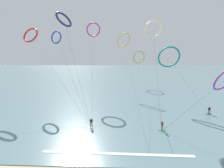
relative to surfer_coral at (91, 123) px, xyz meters
The scene contains 13 objects.
sea_water 90.49m from the surfer_coral, 87.86° to the left, with size 400.00×200.00×0.08m, color slate.
surfer_coral is the anchor object (origin of this frame).
surfer_charcoal 25.05m from the surfer_coral, 16.33° to the left, with size 1.40×0.73×1.70m.
surfer_emerald 11.92m from the surfer_coral, ahead, with size 1.40×0.62×1.70m.
kite_lime 44.10m from the surfer_coral, 71.72° to the left, with size 5.49×49.44×14.64m.
kite_teal 25.83m from the surfer_coral, 41.24° to the left, with size 9.52×10.82×14.88m.
kite_amber 36.49m from the surfer_coral, 78.36° to the left, with size 5.65×41.48×20.61m.
kite_crimson 30.89m from the surfer_coral, 137.60° to the left, with size 21.57×19.21×20.02m.
kite_magenta 33.32m from the surfer_coral, 97.28° to the left, with size 5.70×27.07×23.06m.
kite_navy 21.93m from the surfer_coral, 128.06° to the left, with size 8.76×10.93×21.53m.
kite_cobalt 28.85m from the surfer_coral, 123.39° to the left, with size 14.84×20.73×19.42m.
kite_ivory 23.32m from the surfer_coral, 40.17° to the left, with size 4.56×12.58×19.88m.
wave_crest_mid 8.50m from the surfer_coral, 57.95° to the right, with size 19.19×0.50×0.12m, color white.
Camera 1 is at (1.08, -10.53, 12.20)m, focal length 24.43 mm.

